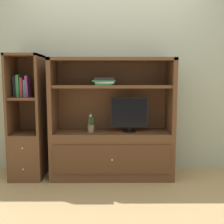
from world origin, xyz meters
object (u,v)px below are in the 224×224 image
Objects in this scene: tv_monitor at (129,114)px; upright_book_row at (22,87)px; media_console at (112,139)px; magazine_stack at (104,81)px; potted_plant at (91,127)px; bookshelf_tall at (28,136)px.

upright_book_row is at bearing 178.64° from tv_monitor.
magazine_stack is (-0.10, -0.01, 0.73)m from media_console.
bookshelf_tall reaches higher than potted_plant.
bookshelf_tall reaches higher than magazine_stack.
upright_book_row is (-1.10, -0.01, 0.66)m from media_console.
magazine_stack is at bearing -0.30° from upright_book_row.
media_console is at bearing -0.13° from bookshelf_tall.
magazine_stack is 1.22× the size of upright_book_row.
bookshelf_tall is (-1.27, 0.04, -0.29)m from tv_monitor.
potted_plant is at bearing -168.52° from magazine_stack.
bookshelf_tall is (-0.95, 0.01, -0.69)m from magazine_stack.
upright_book_row reaches higher than potted_plant.
potted_plant is (-0.47, -0.01, -0.17)m from tv_monitor.
tv_monitor is 1.73× the size of upright_book_row.
tv_monitor is at bearing -1.36° from upright_book_row.
tv_monitor is at bearing -1.83° from bookshelf_tall.
tv_monitor is 0.50m from potted_plant.
media_console is 0.98× the size of bookshelf_tall.
magazine_stack is at bearing -0.87° from bookshelf_tall.
magazine_stack is at bearing 11.48° from potted_plant.
bookshelf_tall is at bearing 10.39° from upright_book_row.
tv_monitor is (0.21, -0.04, 0.33)m from media_console.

